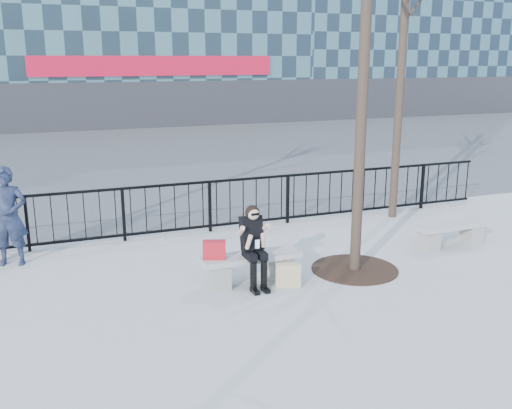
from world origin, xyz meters
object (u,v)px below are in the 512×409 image
object	(u,v)px
bench_second	(451,232)
standing_man	(9,217)
seated_woman	(254,247)
bench_main	(251,265)

from	to	relation	value
bench_second	standing_man	distance (m)	8.26
seated_woman	standing_man	bearing A→B (deg)	145.75
seated_woman	standing_man	world-z (taller)	standing_man
bench_main	standing_man	xyz separation A→B (m)	(-3.67, 2.34, 0.59)
bench_main	seated_woman	bearing A→B (deg)	-90.00
seated_woman	standing_man	size ratio (longest dim) A/B	0.75
bench_second	standing_man	xyz separation A→B (m)	(-8.00, 1.97, 0.61)
bench_second	seated_woman	distance (m)	4.38
bench_main	seated_woman	distance (m)	0.40
standing_man	seated_woman	bearing A→B (deg)	-19.82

